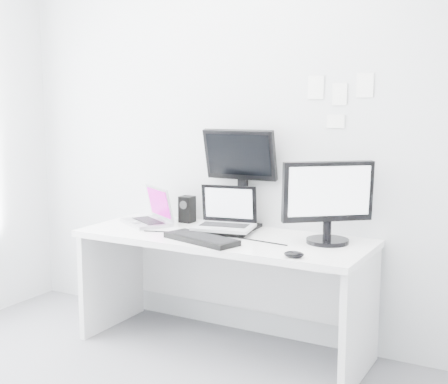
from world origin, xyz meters
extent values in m
plane|color=silver|center=(0.00, 1.60, 1.35)|extent=(3.60, 0.00, 3.60)
cube|color=white|center=(0.00, 1.25, 0.36)|extent=(1.80, 0.70, 0.73)
cube|color=#AAAAAE|center=(-0.61, 1.29, 0.86)|extent=(0.43, 0.40, 0.26)
cube|color=black|center=(-0.40, 1.48, 0.82)|extent=(0.12, 0.12, 0.18)
cube|color=#B2B4B9|center=(-0.02, 1.29, 0.88)|extent=(0.41, 0.34, 0.30)
cube|color=black|center=(-0.02, 1.53, 1.06)|extent=(0.49, 0.20, 0.65)
cube|color=black|center=(0.63, 1.36, 0.98)|extent=(0.57, 0.53, 0.49)
cube|color=black|center=(-0.03, 1.04, 0.75)|extent=(0.51, 0.29, 0.03)
ellipsoid|color=black|center=(0.59, 0.96, 0.75)|extent=(0.12, 0.08, 0.04)
cube|color=white|center=(0.45, 1.59, 1.62)|extent=(0.10, 0.00, 0.14)
cube|color=white|center=(0.60, 1.59, 1.58)|extent=(0.09, 0.00, 0.13)
cube|color=white|center=(0.75, 1.59, 1.63)|extent=(0.10, 0.00, 0.14)
cube|color=white|center=(0.58, 1.59, 1.42)|extent=(0.11, 0.00, 0.08)
camera|label=1|loc=(1.77, -1.92, 1.54)|focal=48.78mm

